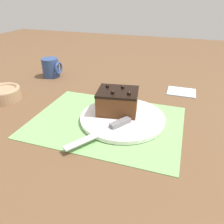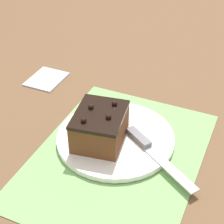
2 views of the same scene
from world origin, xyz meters
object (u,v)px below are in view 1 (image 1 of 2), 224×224
object	(u,v)px
small_bowl	(4,93)
coffee_mug	(51,68)
chocolate_cake	(118,101)
cake_plate	(123,118)
serving_knife	(110,128)

from	to	relation	value
small_bowl	coffee_mug	xyz separation A→B (m)	(0.03, 0.28, 0.02)
chocolate_cake	small_bowl	distance (m)	0.44
cake_plate	chocolate_cake	distance (m)	0.06
chocolate_cake	small_bowl	bearing A→B (deg)	-177.27
chocolate_cake	serving_knife	size ratio (longest dim) A/B	0.73
chocolate_cake	serving_knife	xyz separation A→B (m)	(0.01, -0.11, -0.03)
serving_knife	chocolate_cake	bearing A→B (deg)	-50.27
serving_knife	cake_plate	bearing A→B (deg)	-65.22
cake_plate	chocolate_cake	xyz separation A→B (m)	(-0.02, 0.03, 0.04)
cake_plate	chocolate_cake	bearing A→B (deg)	133.37
small_bowl	coffee_mug	size ratio (longest dim) A/B	1.39
chocolate_cake	small_bowl	xyz separation A→B (m)	(-0.44, -0.02, -0.03)
cake_plate	coffee_mug	bearing A→B (deg)	146.73
chocolate_cake	serving_knife	bearing A→B (deg)	-83.42
small_bowl	coffee_mug	world-z (taller)	coffee_mug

